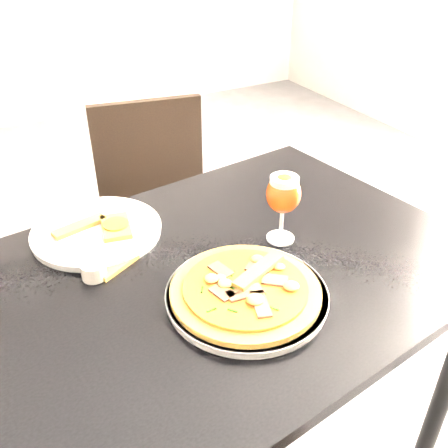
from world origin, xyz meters
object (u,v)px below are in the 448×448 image
beer_glass (284,194)px  pizza (246,289)px  dining_table (210,302)px  chair_far (160,218)px

beer_glass → pizza: bearing=-140.9°
dining_table → beer_glass: size_ratio=7.66×
beer_glass → dining_table: bearing=-171.6°
dining_table → chair_far: bearing=70.8°
dining_table → chair_far: (0.13, 0.66, -0.18)m
dining_table → pizza: bearing=-86.7°
chair_far → beer_glass: 0.75m
dining_table → chair_far: size_ratio=1.48×
pizza → beer_glass: size_ratio=1.79×
pizza → dining_table: bearing=101.0°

